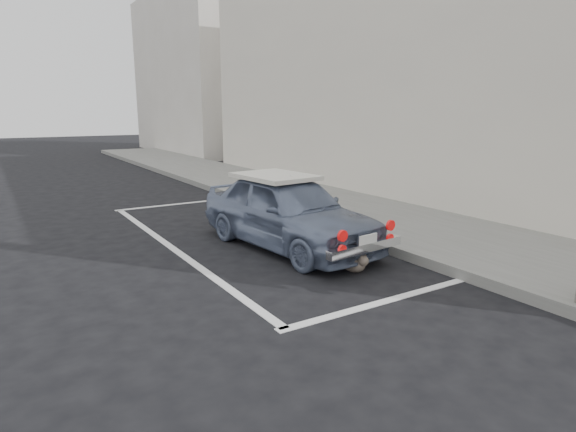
% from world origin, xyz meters
% --- Properties ---
extents(ground, '(80.00, 80.00, 0.00)m').
position_xyz_m(ground, '(0.00, 0.00, 0.00)').
color(ground, black).
rests_on(ground, ground).
extents(sidewalk, '(2.80, 40.00, 0.15)m').
position_xyz_m(sidewalk, '(3.20, 2.00, 0.07)').
color(sidewalk, slate).
rests_on(sidewalk, ground).
extents(shop_building, '(3.50, 18.00, 7.00)m').
position_xyz_m(shop_building, '(6.33, 4.00, 3.49)').
color(shop_building, silver).
rests_on(shop_building, ground).
extents(building_far, '(3.50, 10.00, 8.00)m').
position_xyz_m(building_far, '(6.35, 20.00, 4.00)').
color(building_far, beige).
rests_on(building_far, ground).
extents(pline_rear, '(3.00, 0.12, 0.01)m').
position_xyz_m(pline_rear, '(0.50, -0.50, 0.00)').
color(pline_rear, silver).
rests_on(pline_rear, ground).
extents(pline_front, '(3.00, 0.12, 0.01)m').
position_xyz_m(pline_front, '(0.50, 6.50, 0.00)').
color(pline_front, silver).
rests_on(pline_front, ground).
extents(pline_side, '(0.12, 7.00, 0.01)m').
position_xyz_m(pline_side, '(-0.90, 3.00, 0.00)').
color(pline_side, silver).
rests_on(pline_side, ground).
extents(retro_coupe, '(1.75, 3.61, 1.19)m').
position_xyz_m(retro_coupe, '(0.73, 2.04, 0.60)').
color(retro_coupe, slate).
rests_on(retro_coupe, ground).
extents(cat, '(0.31, 0.55, 0.30)m').
position_xyz_m(cat, '(0.84, 0.50, 0.14)').
color(cat, '#6D5E53').
rests_on(cat, ground).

